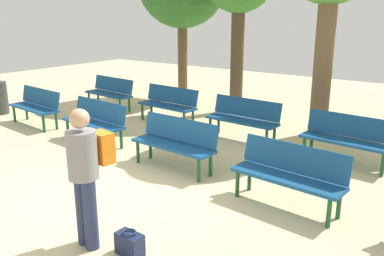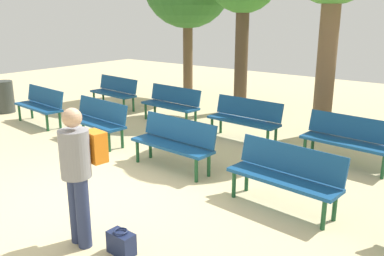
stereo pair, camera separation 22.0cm
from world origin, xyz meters
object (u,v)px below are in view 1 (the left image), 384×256
(bench_r0_c2, at_px, (175,140))
(bench_r1_c0, at_px, (110,91))
(bench_r1_c1, at_px, (169,102))
(bench_r0_c1, at_px, (96,119))
(bench_r1_c2, at_px, (244,117))
(bench_r1_c3, at_px, (348,137))
(visitor_with_backpack, at_px, (86,170))
(handbag, at_px, (130,244))
(bench_r0_c3, at_px, (289,172))
(bench_r0_c0, at_px, (36,105))

(bench_r0_c2, relative_size, bench_r1_c0, 0.99)
(bench_r1_c1, bearing_deg, bench_r0_c1, -91.12)
(bench_r1_c2, distance_m, bench_r1_c3, 2.23)
(bench_r0_c2, xyz_separation_m, visitor_with_backpack, (0.73, -2.53, 0.43))
(visitor_with_backpack, bearing_deg, handbag, -160.12)
(bench_r1_c1, bearing_deg, bench_r1_c2, -0.51)
(bench_r0_c2, distance_m, bench_r1_c3, 3.07)
(bench_r0_c2, bearing_deg, bench_r1_c2, 89.95)
(bench_r1_c0, distance_m, bench_r1_c3, 6.69)
(bench_r0_c3, bearing_deg, bench_r0_c0, -179.42)
(bench_r1_c2, distance_m, visitor_with_backpack, 4.77)
(visitor_with_backpack, relative_size, handbag, 5.09)
(bench_r0_c3, bearing_deg, bench_r0_c2, 179.37)
(bench_r1_c0, bearing_deg, bench_r0_c2, -24.92)
(bench_r0_c2, relative_size, bench_r0_c3, 0.99)
(bench_r0_c2, height_order, bench_r1_c2, same)
(bench_r1_c0, bearing_deg, bench_r1_c1, 0.58)
(bench_r0_c1, bearing_deg, bench_r0_c3, 0.24)
(bench_r0_c1, xyz_separation_m, bench_r1_c1, (0.18, 2.17, 0.00))
(bench_r1_c0, distance_m, visitor_with_backpack, 7.17)
(bench_r1_c0, bearing_deg, bench_r0_c3, -17.41)
(bench_r0_c0, xyz_separation_m, bench_r0_c1, (2.23, -0.11, 0.00))
(bench_r0_c2, relative_size, bench_r1_c1, 1.00)
(bench_r0_c0, height_order, bench_r1_c0, same)
(handbag, bearing_deg, bench_r0_c1, 143.44)
(bench_r1_c0, bearing_deg, bench_r0_c0, -88.18)
(bench_r0_c1, xyz_separation_m, bench_r1_c2, (2.36, 2.00, 0.00))
(bench_r0_c0, height_order, bench_r0_c2, same)
(bench_r0_c0, distance_m, visitor_with_backpack, 5.93)
(bench_r0_c2, xyz_separation_m, handbag, (1.26, -2.42, -0.37))
(bench_r0_c0, distance_m, bench_r1_c0, 2.25)
(bench_r0_c1, xyz_separation_m, handbag, (3.50, -2.60, -0.37))
(bench_r0_c1, relative_size, bench_r1_c2, 1.01)
(bench_r0_c0, xyz_separation_m, bench_r0_c2, (4.47, -0.28, 0.00))
(bench_r0_c0, relative_size, visitor_with_backpack, 0.99)
(bench_r0_c2, relative_size, bench_r1_c3, 1.00)
(bench_r0_c0, bearing_deg, bench_r0_c3, 1.17)
(bench_r1_c3, bearing_deg, bench_r0_c3, -89.81)
(bench_r1_c0, xyz_separation_m, visitor_with_backpack, (5.06, -5.06, 0.43))
(bench_r0_c3, bearing_deg, visitor_with_backpack, -117.19)
(bench_r1_c2, xyz_separation_m, handbag, (1.14, -4.60, -0.37))
(handbag, bearing_deg, visitor_with_backpack, -167.99)
(bench_r1_c2, height_order, visitor_with_backpack, visitor_with_backpack)
(bench_r0_c1, xyz_separation_m, bench_r0_c3, (4.43, -0.38, 0.00))
(bench_r1_c0, relative_size, handbag, 5.05)
(bench_r0_c1, height_order, visitor_with_backpack, visitor_with_backpack)
(visitor_with_backpack, xyz_separation_m, handbag, (0.52, 0.11, -0.80))
(bench_r1_c2, relative_size, visitor_with_backpack, 0.98)
(handbag, bearing_deg, bench_r1_c3, 76.26)
(bench_r0_c3, height_order, bench_r1_c0, same)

